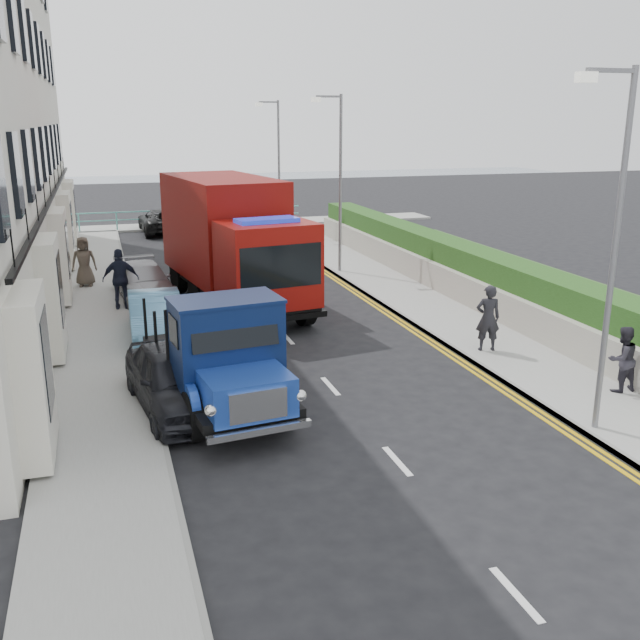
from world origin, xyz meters
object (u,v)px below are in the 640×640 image
at_px(lamp_far, 277,160).
at_px(lamp_mid, 338,174).
at_px(bedford_lorry, 225,363).
at_px(red_lorry, 232,239).
at_px(parked_car_front, 176,379).
at_px(pedestrian_east_near, 488,318).
at_px(lamp_near, 611,236).

bearing_deg(lamp_far, lamp_mid, -90.00).
distance_m(lamp_far, bedford_lorry, 24.15).
distance_m(lamp_mid, red_lorry, 6.48).
xyz_separation_m(red_lorry, parked_car_front, (-2.82, -8.56, -1.53)).
bearing_deg(pedestrian_east_near, lamp_mid, -72.27).
height_order(lamp_mid, red_lorry, lamp_mid).
bearing_deg(parked_car_front, lamp_far, 63.25).
xyz_separation_m(lamp_far, parked_car_front, (-7.78, -22.35, -3.28)).
distance_m(lamp_mid, pedestrian_east_near, 11.38).
xyz_separation_m(lamp_far, red_lorry, (-4.96, -13.80, -1.75)).
xyz_separation_m(bedford_lorry, red_lorry, (1.85, 9.20, 1.06)).
bearing_deg(bedford_lorry, lamp_far, 67.00).
bearing_deg(pedestrian_east_near, bedford_lorry, 30.36).
xyz_separation_m(red_lorry, pedestrian_east_near, (5.50, -7.17, -1.23)).
bearing_deg(parked_car_front, lamp_near, -32.69).
distance_m(lamp_near, pedestrian_east_near, 5.88).
xyz_separation_m(lamp_near, parked_car_front, (-7.78, 3.65, -3.28)).
relative_size(red_lorry, pedestrian_east_near, 4.69).
bearing_deg(lamp_mid, lamp_near, -90.00).
bearing_deg(bedford_lorry, parked_car_front, 139.66).
xyz_separation_m(lamp_near, lamp_far, (0.00, 26.00, 0.00)).
bearing_deg(red_lorry, bedford_lorry, -109.86).
height_order(lamp_near, lamp_far, same).
xyz_separation_m(lamp_mid, pedestrian_east_near, (0.54, -10.96, -2.99)).
height_order(lamp_near, lamp_mid, same).
bearing_deg(pedestrian_east_near, parked_car_front, 24.36).
distance_m(lamp_near, bedford_lorry, 7.96).
height_order(lamp_near, pedestrian_east_near, lamp_near).
height_order(bedford_lorry, pedestrian_east_near, bedford_lorry).
bearing_deg(red_lorry, parked_car_front, -116.71).
bearing_deg(bedford_lorry, lamp_near, -30.28).
bearing_deg(parked_car_front, red_lorry, 64.19).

